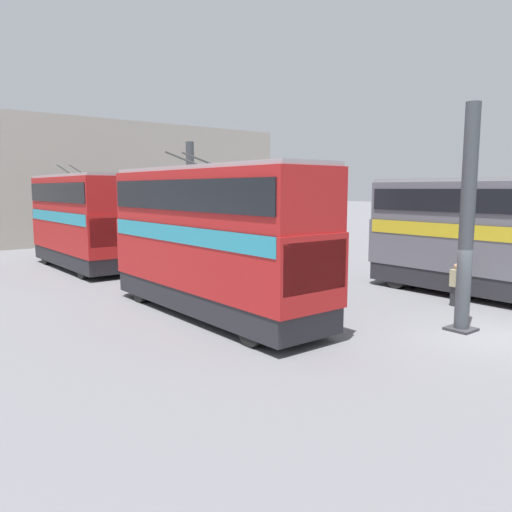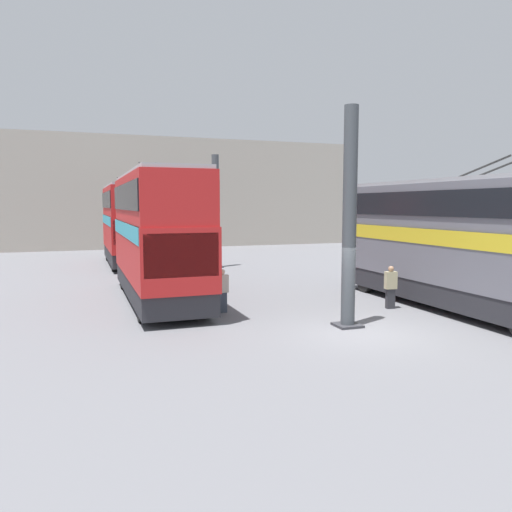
# 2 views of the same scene
# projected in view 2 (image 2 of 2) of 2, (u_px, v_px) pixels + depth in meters

# --- Properties ---
(ground_plane) EXTENTS (240.00, 240.00, 0.00)m
(ground_plane) POSITION_uv_depth(u_px,v_px,m) (361.00, 333.00, 14.92)
(ground_plane) COLOR slate
(depot_back_wall) EXTENTS (0.50, 36.00, 9.73)m
(depot_back_wall) POSITION_uv_depth(u_px,v_px,m) (171.00, 193.00, 44.06)
(depot_back_wall) COLOR #A8A093
(depot_back_wall) RESTS_ON ground_plane
(support_column_near) EXTENTS (0.78, 0.78, 6.81)m
(support_column_near) POSITION_uv_depth(u_px,v_px,m) (349.00, 222.00, 15.36)
(support_column_near) COLOR #42474C
(support_column_near) RESTS_ON ground_plane
(support_column_far) EXTENTS (0.78, 0.78, 6.81)m
(support_column_far) POSITION_uv_depth(u_px,v_px,m) (216.00, 214.00, 30.22)
(support_column_far) COLOR #42474C
(support_column_far) RESTS_ON ground_plane
(bus_left_near) EXTENTS (11.32, 2.54, 5.35)m
(bus_left_near) POSITION_uv_depth(u_px,v_px,m) (456.00, 236.00, 17.99)
(bus_left_near) COLOR black
(bus_left_near) RESTS_ON ground_plane
(bus_right_mid) EXTENTS (9.90, 2.54, 5.67)m
(bus_right_mid) POSITION_uv_depth(u_px,v_px,m) (157.00, 229.00, 19.64)
(bus_right_mid) COLOR black
(bus_right_mid) RESTS_ON ground_plane
(bus_right_far) EXTENTS (9.03, 2.54, 5.67)m
(bus_right_far) POSITION_uv_depth(u_px,v_px,m) (127.00, 220.00, 31.59)
(bus_right_far) COLOR black
(bus_right_far) RESTS_ON ground_plane
(person_by_left_row) EXTENTS (0.29, 0.45, 1.58)m
(person_by_left_row) POSITION_uv_depth(u_px,v_px,m) (391.00, 286.00, 18.33)
(person_by_left_row) COLOR #2D2D33
(person_by_left_row) RESTS_ON ground_plane
(person_by_right_row) EXTENTS (0.25, 0.43, 1.55)m
(person_by_right_row) POSITION_uv_depth(u_px,v_px,m) (222.00, 290.00, 17.68)
(person_by_right_row) COLOR #384251
(person_by_right_row) RESTS_ON ground_plane
(oil_drum) EXTENTS (0.55, 0.55, 0.84)m
(oil_drum) POSITION_uv_depth(u_px,v_px,m) (163.00, 258.00, 32.04)
(oil_drum) COLOR #B28E23
(oil_drum) RESTS_ON ground_plane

